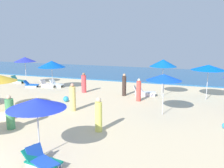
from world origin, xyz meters
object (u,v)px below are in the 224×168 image
(lounge_chair_0_1, at_px, (41,161))
(beachgoer_5, at_px, (84,83))
(beachgoer_2, at_px, (10,113))
(umbrella_6, at_px, (25,59))
(lounge_chair_0_0, at_px, (41,161))
(umbrella_8, at_px, (208,67))
(beachgoer_3, at_px, (124,85))
(beachgoer_6, at_px, (99,115))
(umbrella_1, at_px, (164,77))
(beachgoer_1, at_px, (73,98))
(beach_ball_1, at_px, (66,99))
(lounge_chair_2_1, at_px, (147,92))
(beachgoer_0, at_px, (139,91))
(umbrella_0, at_px, (37,103))
(lounge_chair_9_0, at_px, (48,84))
(lounge_chair_2_0, at_px, (142,92))
(umbrella_2, at_px, (163,63))
(lounge_chair_6_0, at_px, (18,80))
(lounge_chair_6_1, at_px, (31,85))
(lounge_chair_9_1, at_px, (57,84))

(lounge_chair_0_1, bearing_deg, beachgoer_5, 41.31)
(beachgoer_2, bearing_deg, umbrella_6, 85.63)
(lounge_chair_0_0, height_order, umbrella_8, umbrella_8)
(beachgoer_3, height_order, beachgoer_6, beachgoer_3)
(beachgoer_6, bearing_deg, beachgoer_5, -51.31)
(umbrella_1, relative_size, beachgoer_2, 1.40)
(lounge_chair_0_0, distance_m, beachgoer_1, 6.51)
(beach_ball_1, bearing_deg, lounge_chair_2_1, 35.85)
(beachgoer_6, bearing_deg, beachgoer_0, -86.81)
(umbrella_0, relative_size, umbrella_1, 0.95)
(beachgoer_5, distance_m, beachgoer_6, 8.38)
(beach_ball_1, bearing_deg, lounge_chair_9_0, 136.34)
(lounge_chair_0_0, bearing_deg, lounge_chair_2_1, 1.80)
(umbrella_0, relative_size, lounge_chair_0_1, 1.66)
(lounge_chair_2_0, xyz_separation_m, beachgoer_1, (-3.12, -5.19, 0.53))
(umbrella_2, distance_m, beachgoer_6, 8.36)
(umbrella_1, bearing_deg, umbrella_0, -119.16)
(beachgoer_2, bearing_deg, beachgoer_6, -24.54)
(beachgoer_2, distance_m, beachgoer_3, 8.97)
(umbrella_1, bearing_deg, lounge_chair_2_1, 112.92)
(lounge_chair_2_0, height_order, beachgoer_2, beachgoer_2)
(umbrella_0, distance_m, beachgoer_0, 9.27)
(beachgoer_1, bearing_deg, beachgoer_2, -18.35)
(lounge_chair_0_1, bearing_deg, lounge_chair_6_0, 65.59)
(lounge_chair_0_0, relative_size, beachgoer_6, 0.85)
(beachgoer_3, bearing_deg, lounge_chair_2_0, 1.38)
(lounge_chair_0_0, height_order, lounge_chair_9_0, lounge_chair_9_0)
(lounge_chair_6_1, xyz_separation_m, beachgoer_0, (10.24, -1.50, 0.52))
(lounge_chair_6_0, bearing_deg, umbrella_8, -83.70)
(beachgoer_0, distance_m, beachgoer_5, 4.93)
(lounge_chair_6_1, relative_size, lounge_chair_9_0, 0.94)
(lounge_chair_9_1, bearing_deg, umbrella_8, -88.34)
(beachgoer_1, bearing_deg, beachgoer_5, -158.63)
(lounge_chair_9_0, relative_size, beachgoer_1, 0.86)
(umbrella_0, height_order, umbrella_8, umbrella_8)
(umbrella_2, height_order, lounge_chair_9_1, umbrella_2)
(lounge_chair_0_1, bearing_deg, beach_ball_1, 47.24)
(umbrella_0, bearing_deg, lounge_chair_2_1, 80.03)
(lounge_chair_0_1, distance_m, umbrella_2, 12.08)
(lounge_chair_0_0, xyz_separation_m, beachgoer_0, (1.11, 9.68, 0.51))
(lounge_chair_6_0, xyz_separation_m, beachgoer_0, (12.80, -2.83, 0.49))
(lounge_chair_0_0, bearing_deg, beachgoer_0, 1.97)
(lounge_chair_6_1, height_order, beachgoer_3, beachgoer_3)
(umbrella_2, height_order, lounge_chair_6_0, umbrella_2)
(lounge_chair_0_1, relative_size, beachgoer_0, 0.84)
(umbrella_2, bearing_deg, lounge_chair_6_0, 176.27)
(umbrella_0, bearing_deg, umbrella_8, 60.94)
(umbrella_0, xyz_separation_m, lounge_chair_6_0, (-11.15, 11.86, -1.79))
(lounge_chair_0_1, distance_m, lounge_chair_2_0, 11.37)
(umbrella_6, relative_size, beach_ball_1, 6.65)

